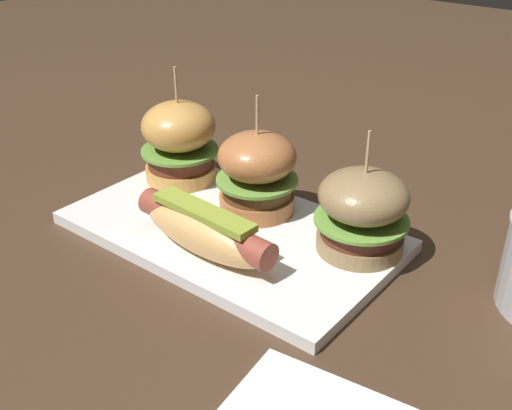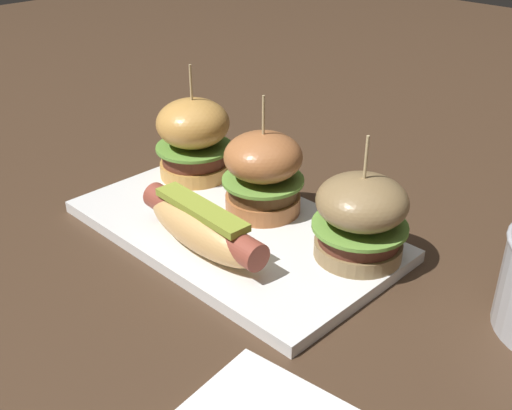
{
  "view_description": "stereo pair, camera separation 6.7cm",
  "coord_description": "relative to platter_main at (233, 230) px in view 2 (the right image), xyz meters",
  "views": [
    {
      "loc": [
        0.4,
        -0.46,
        0.37
      ],
      "look_at": [
        0.04,
        0.0,
        0.05
      ],
      "focal_mm": 43.61,
      "sensor_mm": 36.0,
      "label": 1
    },
    {
      "loc": [
        0.45,
        -0.42,
        0.37
      ],
      "look_at": [
        0.04,
        0.0,
        0.05
      ],
      "focal_mm": 43.61,
      "sensor_mm": 36.0,
      "label": 2
    }
  ],
  "objects": [
    {
      "name": "ground_plane",
      "position": [
        0.0,
        0.0,
        -0.01
      ],
      "size": [
        3.0,
        3.0,
        0.0
      ],
      "primitive_type": "plane",
      "color": "#422D1E"
    },
    {
      "name": "platter_main",
      "position": [
        0.0,
        0.0,
        0.0
      ],
      "size": [
        0.37,
        0.21,
        0.01
      ],
      "primitive_type": "cube",
      "color": "white",
      "rests_on": "ground"
    },
    {
      "name": "hot_dog",
      "position": [
        0.01,
        -0.06,
        0.03
      ],
      "size": [
        0.18,
        0.06,
        0.05
      ],
      "color": "tan",
      "rests_on": "platter_main"
    },
    {
      "name": "slider_center",
      "position": [
        0.0,
        0.05,
        0.06
      ],
      "size": [
        0.1,
        0.1,
        0.14
      ],
      "color": "#B26B3C",
      "rests_on": "platter_main"
    },
    {
      "name": "slider_left",
      "position": [
        -0.13,
        0.05,
        0.06
      ],
      "size": [
        0.1,
        0.1,
        0.15
      ],
      "color": "#CD9347",
      "rests_on": "platter_main"
    },
    {
      "name": "slider_right",
      "position": [
        0.14,
        0.05,
        0.05
      ],
      "size": [
        0.1,
        0.1,
        0.14
      ],
      "color": "olive",
      "rests_on": "platter_main"
    }
  ]
}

